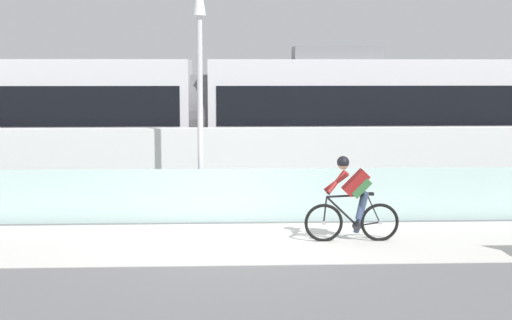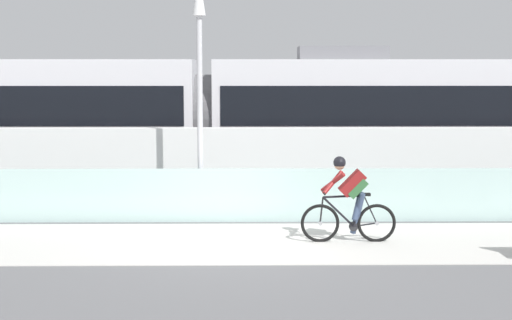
{
  "view_description": "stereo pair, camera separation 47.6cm",
  "coord_description": "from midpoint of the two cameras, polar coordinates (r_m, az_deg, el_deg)",
  "views": [
    {
      "loc": [
        -0.28,
        -13.18,
        3.2
      ],
      "look_at": [
        0.38,
        2.35,
        1.25
      ],
      "focal_mm": 51.02,
      "sensor_mm": 36.0,
      "label": 1
    },
    {
      "loc": [
        0.2,
        -13.19,
        3.2
      ],
      "look_at": [
        0.38,
        2.35,
        1.25
      ],
      "focal_mm": 51.02,
      "sensor_mm": 36.0,
      "label": 2
    }
  ],
  "objects": [
    {
      "name": "tram_rail_near",
      "position": [
        19.58,
        -0.56,
        -2.25
      ],
      "size": [
        32.0,
        0.08,
        0.01
      ],
      "primitive_type": "cube",
      "color": "#595654",
      "rests_on": "ground"
    },
    {
      "name": "cyclist_on_bike",
      "position": [
        13.57,
        8.31,
        -3.18
      ],
      "size": [
        1.77,
        0.58,
        1.61
      ],
      "color": "black",
      "rests_on": "ground"
    },
    {
      "name": "lamp_post_antenna",
      "position": [
        15.36,
        -3.56,
        7.48
      ],
      "size": [
        0.28,
        0.28,
        5.2
      ],
      "color": "gray",
      "rests_on": "ground"
    },
    {
      "name": "ground_plane",
      "position": [
        13.57,
        -0.5,
        -6.49
      ],
      "size": [
        200.0,
        200.0,
        0.0
      ],
      "primitive_type": "plane",
      "color": "slate"
    },
    {
      "name": "concrete_barrier_wall",
      "position": [
        16.99,
        -0.55,
        -0.56
      ],
      "size": [
        32.0,
        0.36,
        1.84
      ],
      "primitive_type": "cube",
      "color": "white",
      "rests_on": "ground"
    },
    {
      "name": "bike_path_deck",
      "position": [
        13.57,
        -0.5,
        -6.46
      ],
      "size": [
        32.0,
        3.2,
        0.01
      ],
      "primitive_type": "cube",
      "color": "silver",
      "rests_on": "ground"
    },
    {
      "name": "glass_parapet",
      "position": [
        15.26,
        -0.53,
        -2.79
      ],
      "size": [
        32.0,
        0.05,
        1.13
      ],
      "primitive_type": "cube",
      "color": "silver",
      "rests_on": "ground"
    },
    {
      "name": "tram",
      "position": [
        20.1,
        -3.39,
        3.41
      ],
      "size": [
        22.56,
        2.54,
        3.81
      ],
      "color": "silver",
      "rests_on": "ground"
    },
    {
      "name": "tram_rail_far",
      "position": [
        21.0,
        -0.57,
        -1.61
      ],
      "size": [
        32.0,
        0.08,
        0.01
      ],
      "primitive_type": "cube",
      "color": "#595654",
      "rests_on": "ground"
    }
  ]
}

